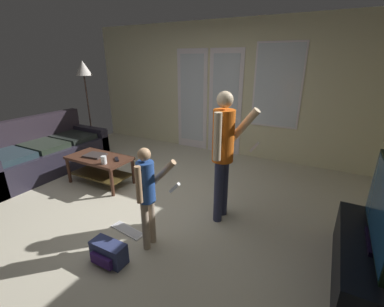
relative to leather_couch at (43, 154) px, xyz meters
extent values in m
cube|color=beige|center=(2.25, -0.15, -0.31)|extent=(5.93, 5.23, 0.02)
cube|color=beige|center=(2.25, 2.44, 0.99)|extent=(5.93, 0.06, 2.57)
cube|color=white|center=(1.70, 2.39, 0.72)|extent=(0.70, 0.02, 2.10)
cube|color=silver|center=(1.70, 2.38, 0.77)|extent=(0.54, 0.01, 1.80)
cube|color=white|center=(2.45, 2.39, 0.72)|extent=(0.70, 0.02, 2.10)
cube|color=silver|center=(2.45, 2.38, 0.77)|extent=(0.54, 0.01, 1.80)
cube|color=white|center=(3.43, 2.39, 1.12)|extent=(0.85, 0.02, 1.49)
cube|color=silver|center=(3.43, 2.38, 1.12)|extent=(0.79, 0.01, 1.43)
cube|color=#23202B|center=(0.05, 0.00, -0.09)|extent=(0.96, 2.09, 0.42)
cube|color=#29212A|center=(-0.35, 0.00, 0.36)|extent=(0.16, 2.09, 0.49)
cube|color=#23202B|center=(0.05, 0.96, -0.01)|extent=(0.96, 0.16, 0.58)
cube|color=#23343B|center=(0.08, -0.59, 0.17)|extent=(0.72, 0.54, 0.09)
cube|color=#242E23|center=(0.08, 0.00, 0.17)|extent=(0.72, 0.54, 0.09)
cube|color=black|center=(0.08, 0.59, 0.17)|extent=(0.72, 0.54, 0.09)
cube|color=#482A1D|center=(1.29, 0.10, 0.12)|extent=(1.00, 0.53, 0.04)
cube|color=#463818|center=(1.29, 0.10, -0.14)|extent=(0.92, 0.45, 0.02)
cylinder|color=#482A1D|center=(0.83, -0.13, -0.10)|extent=(0.05, 0.05, 0.40)
cylinder|color=#482A1D|center=(1.76, -0.13, -0.10)|extent=(0.05, 0.05, 0.40)
cylinder|color=#482A1D|center=(0.83, 0.33, -0.10)|extent=(0.05, 0.05, 0.40)
cylinder|color=#482A1D|center=(1.76, 0.33, -0.10)|extent=(0.05, 0.05, 0.40)
cube|color=black|center=(4.82, -0.26, -0.08)|extent=(0.46, 1.30, 0.43)
cube|color=black|center=(4.82, -0.26, 0.15)|extent=(0.08, 0.38, 0.04)
cube|color=black|center=(4.82, -0.26, 0.49)|extent=(0.04, 1.09, 0.62)
cube|color=navy|center=(4.80, -0.26, 0.49)|extent=(0.00, 1.04, 0.57)
cylinder|color=#303350|center=(3.33, 0.03, 0.08)|extent=(0.11, 0.11, 0.76)
cylinder|color=#303350|center=(3.33, 0.19, 0.08)|extent=(0.11, 0.11, 0.76)
cylinder|color=orange|center=(3.33, 0.11, 0.76)|extent=(0.25, 0.25, 0.59)
sphere|color=beige|center=(3.33, 0.11, 1.16)|extent=(0.18, 0.18, 0.18)
cylinder|color=beige|center=(3.32, -0.06, 0.79)|extent=(0.09, 0.09, 0.53)
cylinder|color=beige|center=(3.49, 0.27, 0.84)|extent=(0.38, 0.09, 0.48)
cube|color=white|center=(3.64, 0.27, 0.63)|extent=(0.11, 0.04, 0.13)
cylinder|color=tan|center=(2.87, -0.79, -0.03)|extent=(0.07, 0.07, 0.53)
cylinder|color=tan|center=(2.86, -0.67, -0.03)|extent=(0.07, 0.07, 0.53)
cylinder|color=#264A97|center=(2.87, -0.73, 0.44)|extent=(0.17, 0.17, 0.42)
sphere|color=tan|center=(2.87, -0.73, 0.73)|extent=(0.13, 0.13, 0.13)
cylinder|color=tan|center=(2.88, -0.85, 0.47)|extent=(0.06, 0.06, 0.37)
cylinder|color=tan|center=(2.99, -0.60, 0.52)|extent=(0.30, 0.08, 0.31)
cube|color=white|center=(3.11, -0.60, 0.38)|extent=(0.12, 0.05, 0.12)
cylinder|color=#3A372D|center=(-0.33, 1.38, -0.29)|extent=(0.26, 0.26, 0.02)
cylinder|color=#503B34|center=(-0.33, 1.38, 0.49)|extent=(0.03, 0.03, 1.59)
cone|color=silver|center=(-0.33, 1.38, 1.39)|extent=(0.34, 0.34, 0.29)
cube|color=navy|center=(2.67, -1.11, -0.19)|extent=(0.36, 0.16, 0.21)
cube|color=#381F63|center=(2.67, -1.21, -0.22)|extent=(0.25, 0.04, 0.11)
cube|color=white|center=(2.50, -0.67, -0.29)|extent=(0.45, 0.19, 0.02)
cube|color=silver|center=(2.50, -0.67, -0.28)|extent=(0.41, 0.15, 0.00)
cube|color=#37302F|center=(1.21, 0.09, 0.16)|extent=(0.33, 0.28, 0.03)
cylinder|color=white|center=(1.58, -0.07, 0.20)|extent=(0.08, 0.08, 0.12)
cube|color=black|center=(1.63, 0.13, 0.16)|extent=(0.16, 0.15, 0.02)
camera|label=1|loc=(4.34, -2.52, 1.57)|focal=24.22mm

